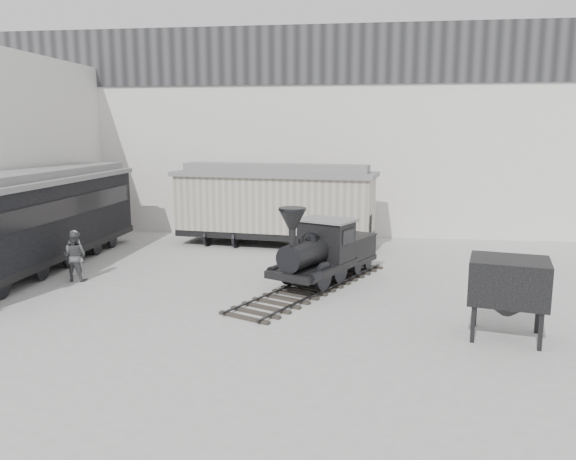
# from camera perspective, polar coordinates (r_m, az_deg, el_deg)

# --- Properties ---
(ground) EXTENTS (90.00, 90.00, 0.00)m
(ground) POSITION_cam_1_polar(r_m,az_deg,el_deg) (17.46, -4.35, -8.84)
(ground) COLOR #9E9E9B
(north_wall) EXTENTS (34.00, 2.51, 11.00)m
(north_wall) POSITION_cam_1_polar(r_m,az_deg,el_deg) (31.33, 1.18, 9.90)
(north_wall) COLOR silver
(north_wall) RESTS_ON ground
(west_pavilion) EXTENTS (7.00, 12.11, 9.00)m
(west_pavilion) POSITION_cam_1_polar(r_m,az_deg,el_deg) (31.71, -27.21, 6.89)
(west_pavilion) COLOR silver
(west_pavilion) RESTS_ON ground
(locomotive) EXTENTS (5.43, 8.52, 3.03)m
(locomotive) POSITION_cam_1_polar(r_m,az_deg,el_deg) (20.79, 3.48, -2.54)
(locomotive) COLOR #28241F
(locomotive) RESTS_ON ground
(boxcar) EXTENTS (10.21, 4.32, 4.05)m
(boxcar) POSITION_cam_1_polar(r_m,az_deg,el_deg) (27.69, -1.33, 2.76)
(boxcar) COLOR black
(boxcar) RESTS_ON ground
(passenger_coach) EXTENTS (3.09, 14.10, 3.77)m
(passenger_coach) POSITION_cam_1_polar(r_m,az_deg,el_deg) (24.97, -24.37, 0.95)
(passenger_coach) COLOR black
(passenger_coach) RESTS_ON ground
(visitor_a) EXTENTS (0.68, 0.46, 1.82)m
(visitor_a) POSITION_cam_1_polar(r_m,az_deg,el_deg) (23.62, -20.81, -2.17)
(visitor_a) COLOR silver
(visitor_a) RESTS_ON ground
(visitor_b) EXTENTS (0.96, 0.77, 1.91)m
(visitor_b) POSITION_cam_1_polar(r_m,az_deg,el_deg) (22.79, -20.85, -2.49)
(visitor_b) COLOR #4C4D50
(visitor_b) RESTS_ON ground
(coal_hopper) EXTENTS (2.37, 2.09, 2.23)m
(coal_hopper) POSITION_cam_1_polar(r_m,az_deg,el_deg) (16.50, 21.47, -5.38)
(coal_hopper) COLOR black
(coal_hopper) RESTS_ON ground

